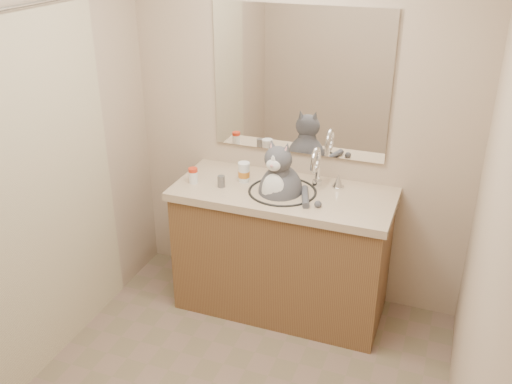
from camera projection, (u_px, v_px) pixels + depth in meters
room at (217, 207)px, 2.48m from camera, size 2.22×2.52×2.42m
vanity at (282, 248)px, 3.63m from camera, size 1.34×0.59×1.12m
mirror at (299, 82)px, 3.42m from camera, size 1.10×0.02×0.90m
shower_curtain at (42, 196)px, 2.97m from camera, size 0.02×1.30×1.93m
cat at (280, 190)px, 3.42m from camera, size 0.38×0.35×0.54m
pill_bottle_redcap at (193, 175)px, 3.53m from camera, size 0.07×0.07×0.10m
pill_bottle_orange at (244, 172)px, 3.54m from camera, size 0.08×0.08×0.13m
grey_canister at (221, 181)px, 3.48m from camera, size 0.05×0.05×0.07m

